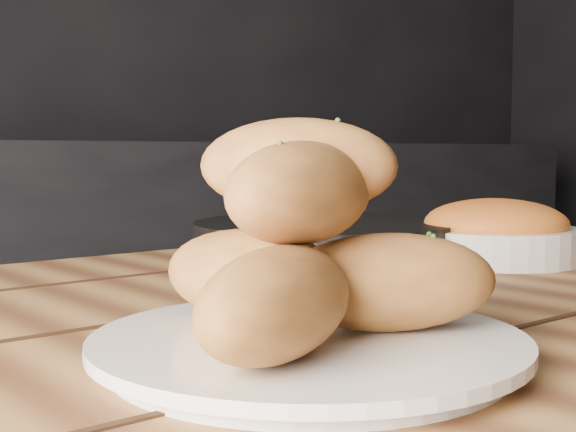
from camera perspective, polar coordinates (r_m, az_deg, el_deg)
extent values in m
cube|color=black|center=(2.12, -9.88, -7.09)|extent=(2.80, 0.60, 0.90)
cube|color=olive|center=(0.62, 3.11, -9.46)|extent=(1.37, 0.95, 0.04)
cylinder|color=silver|center=(0.50, 1.49, -9.79)|extent=(0.24, 0.24, 0.01)
cylinder|color=silver|center=(0.50, 1.49, -8.90)|extent=(0.27, 0.27, 0.01)
ellipsoid|color=#A96B2F|center=(0.43, -0.76, -6.22)|extent=(0.16, 0.12, 0.06)
ellipsoid|color=#A96B2F|center=(0.51, 7.21, -4.68)|extent=(0.15, 0.13, 0.06)
ellipsoid|color=#A96B2F|center=(0.53, -2.55, -4.28)|extent=(0.10, 0.15, 0.06)
ellipsoid|color=#A96B2F|center=(0.47, 1.04, 1.68)|extent=(0.15, 0.11, 0.06)
ellipsoid|color=#A96B2F|center=(0.51, 0.64, 3.58)|extent=(0.13, 0.14, 0.06)
cylinder|color=black|center=(0.97, 2.55, -2.17)|extent=(0.30, 0.30, 0.03)
cylinder|color=black|center=(0.97, 2.56, -0.99)|extent=(0.31, 0.31, 0.02)
cube|color=black|center=(1.06, 13.90, -0.78)|extent=(0.14, 0.08, 0.01)
cylinder|color=white|center=(0.98, 14.51, -1.96)|extent=(0.20, 0.20, 0.04)
ellipsoid|color=orange|center=(0.98, 14.54, -0.50)|extent=(0.17, 0.17, 0.06)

